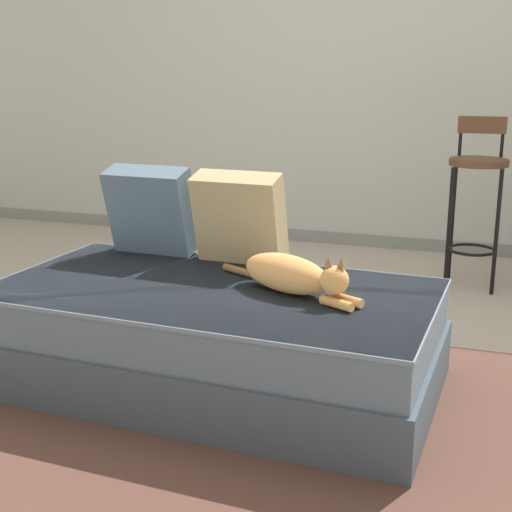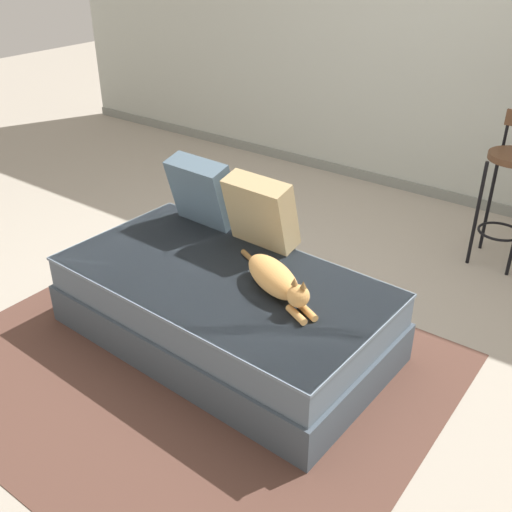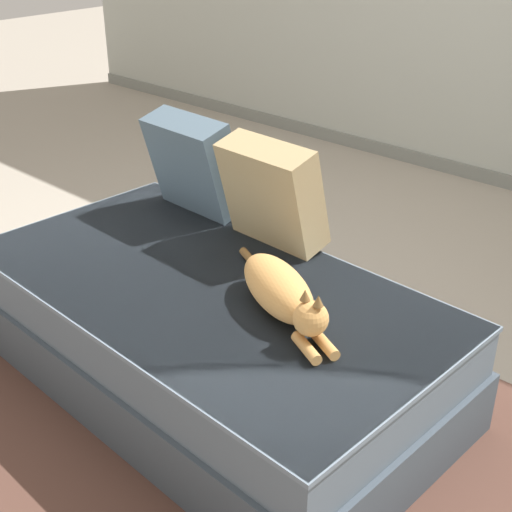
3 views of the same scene
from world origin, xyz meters
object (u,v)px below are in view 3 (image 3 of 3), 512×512
Objects in this scene: cat at (282,292)px; throw_pillow_middle at (272,194)px; couch at (208,332)px; throw_pillow_corner at (194,164)px.

throw_pillow_middle is at bearing 134.61° from cat.
cat reaches higher than couch.
couch is 0.57m from throw_pillow_middle.
cat is (0.35, -0.36, -0.14)m from throw_pillow_middle.
couch is 0.43m from cat.
cat is at bearing -45.39° from throw_pillow_middle.
couch is at bearing -85.72° from throw_pillow_middle.
cat is (0.80, -0.38, -0.14)m from throw_pillow_corner.
throw_pillow_corner reaches higher than throw_pillow_middle.
throw_pillow_corner is (-0.48, 0.41, 0.42)m from couch.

